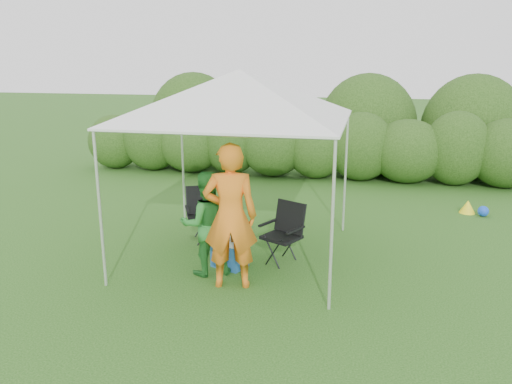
% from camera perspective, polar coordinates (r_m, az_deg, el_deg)
% --- Properties ---
extents(ground, '(70.00, 70.00, 0.00)m').
position_cam_1_polar(ground, '(7.47, -2.70, -8.47)').
color(ground, '#33651F').
extents(hedge, '(11.73, 1.53, 1.80)m').
position_cam_1_polar(hedge, '(12.89, 5.00, 5.29)').
color(hedge, '#30541A').
rests_on(hedge, ground).
extents(canopy, '(3.10, 3.10, 2.83)m').
position_cam_1_polar(canopy, '(7.36, -1.89, 11.01)').
color(canopy, silver).
rests_on(canopy, ground).
extents(chair_right, '(0.69, 0.67, 0.90)m').
position_cam_1_polar(chair_right, '(7.49, 3.32, -4.20)').
color(chair_right, black).
rests_on(chair_right, ground).
extents(chair_left, '(0.68, 0.67, 0.90)m').
position_cam_1_polar(chair_left, '(8.44, -6.15, -2.07)').
color(chair_left, black).
rests_on(chair_left, ground).
extents(man, '(0.80, 0.61, 1.96)m').
position_cam_1_polar(man, '(6.53, -2.95, -2.79)').
color(man, orange).
rests_on(man, ground).
extents(woman, '(0.90, 0.84, 1.49)m').
position_cam_1_polar(woman, '(7.01, -5.74, -3.60)').
color(woman, '#287D2D').
rests_on(woman, ground).
extents(cooler, '(0.58, 0.50, 0.41)m').
position_cam_1_polar(cooler, '(7.39, -3.04, -7.01)').
color(cooler, '#225A9E').
rests_on(cooler, ground).
extents(bottle, '(0.06, 0.06, 0.23)m').
position_cam_1_polar(bottle, '(7.22, -2.70, -4.83)').
color(bottle, '#592D0C').
rests_on(bottle, cooler).
extents(lawn_toy, '(0.52, 0.43, 0.26)m').
position_cam_1_polar(lawn_toy, '(10.76, 23.42, -1.67)').
color(lawn_toy, yellow).
rests_on(lawn_toy, ground).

